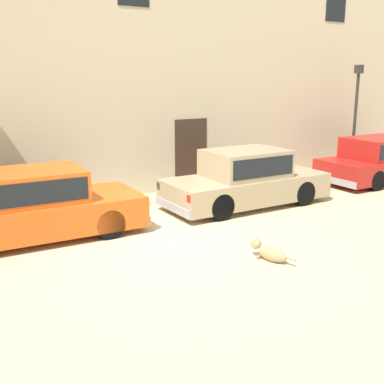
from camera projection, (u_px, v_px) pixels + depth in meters
The scene contains 7 objects.
ground_plane at pixel (164, 240), 9.98m from camera, with size 80.00×80.00×0.00m, color #CCB78E.
parked_sedan_nearest at pixel (36, 205), 10.00m from camera, with size 4.51×1.92×1.47m.
parked_sedan_second at pixel (246, 178), 12.49m from camera, with size 4.56×1.79×1.49m.
parked_sedan_third at pixel (383, 159), 15.43m from camera, with size 4.77×1.83×1.44m.
apartment_block at pixel (206, 52), 17.78m from camera, with size 17.52×6.76×8.42m.
stray_dog_spotted at pixel (269, 252), 8.87m from camera, with size 0.42×1.00×0.39m.
street_lamp at pixel (356, 105), 16.09m from camera, with size 0.22×0.22×3.70m.
Camera 1 is at (-4.29, -8.45, 3.36)m, focal length 44.59 mm.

